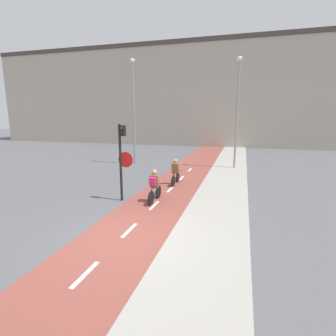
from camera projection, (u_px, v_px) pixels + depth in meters
ground_plane at (123, 238)px, 8.05m from camera, size 120.00×120.00×0.00m
bike_lane at (123, 237)px, 8.05m from camera, size 2.72×60.00×0.02m
sidewalk_strip at (206, 248)px, 7.35m from camera, size 2.40×60.00×0.05m
building_row_background at (217, 95)px, 32.22m from camera, size 60.00×5.20×12.25m
traffic_light_pole at (122, 154)px, 11.16m from camera, size 0.67×0.25×3.33m
street_lamp_far at (133, 102)px, 19.34m from camera, size 0.36×0.36×7.70m
street_lamp_sidewalk at (237, 103)px, 17.76m from camera, size 0.36×0.36×7.52m
cyclist_near at (154, 186)px, 11.24m from camera, size 0.46×1.60×1.43m
cyclist_far at (175, 173)px, 14.12m from camera, size 0.46×1.58×1.41m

